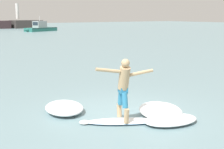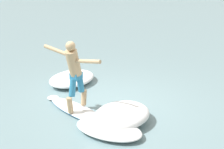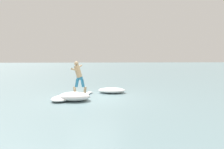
{
  "view_description": "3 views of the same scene",
  "coord_description": "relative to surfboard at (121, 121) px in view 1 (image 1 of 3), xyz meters",
  "views": [
    {
      "loc": [
        -5.43,
        -7.27,
        2.92
      ],
      "look_at": [
        -0.02,
        0.6,
        1.09
      ],
      "focal_mm": 50.0,
      "sensor_mm": 36.0,
      "label": 1
    },
    {
      "loc": [
        2.7,
        -8.3,
        3.87
      ],
      "look_at": [
        -0.05,
        0.42,
        0.63
      ],
      "focal_mm": 60.0,
      "sensor_mm": 36.0,
      "label": 2
    },
    {
      "loc": [
        10.71,
        -0.37,
        1.93
      ],
      "look_at": [
        -1.12,
        1.01,
        1.07
      ],
      "focal_mm": 35.0,
      "sensor_mm": 36.0,
      "label": 3
    }
  ],
  "objects": [
    {
      "name": "surfboard",
      "position": [
        0.0,
        0.0,
        0.0
      ],
      "size": [
        2.13,
        1.53,
        0.23
      ],
      "color": "white",
      "rests_on": "ground"
    },
    {
      "name": "wave_foam_beside",
      "position": [
        -0.87,
        1.75,
        0.1
      ],
      "size": [
        1.46,
        1.75,
        0.29
      ],
      "color": "white",
      "rests_on": "ground"
    },
    {
      "name": "ground_plane",
      "position": [
        0.61,
        0.7,
        -0.05
      ],
      "size": [
        200.0,
        200.0,
        0.0
      ],
      "primitive_type": "plane",
      "color": "gray"
    },
    {
      "name": "wave_foam_at_nose",
      "position": [
        1.08,
        -0.8,
        0.06
      ],
      "size": [
        1.71,
        1.24,
        0.21
      ],
      "color": "white",
      "rests_on": "ground"
    },
    {
      "name": "wave_foam_at_tail",
      "position": [
        1.22,
        -0.25,
        0.15
      ],
      "size": [
        1.53,
        1.73,
        0.4
      ],
      "color": "white",
      "rests_on": "ground"
    },
    {
      "name": "fishing_boat_near_jetty",
      "position": [
        16.61,
        47.43,
        0.55
      ],
      "size": [
        6.99,
        4.16,
        2.72
      ],
      "color": "#256C62",
      "rests_on": "ground"
    },
    {
      "name": "surfer",
      "position": [
        0.02,
        -0.09,
        1.05
      ],
      "size": [
        1.57,
        0.77,
        1.71
      ],
      "color": "tan",
      "rests_on": "surfboard"
    }
  ]
}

